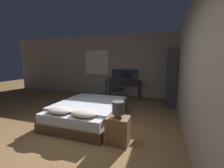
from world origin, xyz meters
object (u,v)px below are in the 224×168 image
bed (89,112)px  desk (123,82)px  monitor_left (118,74)px  office_chair (116,91)px  bookshelf (172,76)px  computer_mouse (129,80)px  bedside_lamp (118,108)px  nightstand (118,130)px  keyboard (122,80)px  monitor_right (131,74)px

bed → desk: 2.81m
monitor_left → office_chair: monitor_left is taller
bookshelf → computer_mouse: bearing=163.9°
bedside_lamp → office_chair: office_chair is taller
nightstand → office_chair: 3.02m
keyboard → bed: bearing=-94.8°
nightstand → monitor_left: bearing=106.5°
bedside_lamp → monitor_right: (-0.53, 3.75, 0.31)m
nightstand → bedside_lamp: bedside_lamp is taller
bedside_lamp → bookshelf: bookshelf is taller
bed → bedside_lamp: bedside_lamp is taller
desk → bookshelf: bookshelf is taller
monitor_right → office_chair: 1.13m
desk → bed: bearing=-94.5°
bedside_lamp → monitor_right: monitor_right is taller
keyboard → office_chair: (-0.09, -0.52, -0.37)m
nightstand → computer_mouse: computer_mouse is taller
nightstand → bedside_lamp: bearing=-26.6°
bedside_lamp → desk: (-0.82, 3.57, -0.04)m
nightstand → monitor_right: (-0.53, 3.75, 0.75)m
keyboard → computer_mouse: bearing=0.0°
bed → nightstand: bed is taller
desk → keyboard: keyboard is taller
monitor_right → computer_mouse: (-0.00, -0.36, -0.23)m
bookshelf → monitor_left: bearing=159.3°
desk → bedside_lamp: bearing=-77.0°
bedside_lamp → computer_mouse: 3.44m
nightstand → desk: (-0.82, 3.57, 0.40)m
bedside_lamp → desk: 3.66m
monitor_left → computer_mouse: bearing=-31.8°
monitor_right → bookshelf: (1.59, -0.82, 0.06)m
nightstand → keyboard: (-0.82, 3.39, 0.51)m
keyboard → bookshelf: size_ratio=0.20×
nightstand → bookshelf: bookshelf is taller
nightstand → office_chair: office_chair is taller
desk → monitor_left: size_ratio=2.67×
bedside_lamp → keyboard: bedside_lamp is taller
bedside_lamp → desk: bearing=103.0°
keyboard → computer_mouse: computer_mouse is taller
office_chair → monitor_right: bearing=66.4°
desk → monitor_right: 0.49m
office_chair → bookshelf: (1.97, 0.06, 0.66)m
bed → bedside_lamp: size_ratio=6.84×
desk → monitor_right: monitor_right is taller
office_chair → bookshelf: bearing=1.7°
bedside_lamp → monitor_left: 3.92m
computer_mouse → nightstand: bearing=-81.0°
bedside_lamp → monitor_left: (-1.11, 3.75, 0.31)m
computer_mouse → office_chair: office_chair is taller
bed → monitor_right: size_ratio=3.73×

